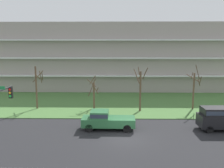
% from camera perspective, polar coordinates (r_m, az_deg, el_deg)
% --- Properties ---
extents(ground, '(160.00, 160.00, 0.00)m').
position_cam_1_polar(ground, '(23.25, 3.23, -12.57)').
color(ground, '#232326').
extents(grass_lawn_strip, '(80.00, 16.00, 0.08)m').
position_cam_1_polar(grass_lawn_strip, '(36.61, 2.42, -4.43)').
color(grass_lawn_strip, '#477238').
rests_on(grass_lawn_strip, ground).
extents(apartment_building, '(49.13, 13.74, 12.63)m').
position_cam_1_polar(apartment_building, '(50.06, 2.08, 6.45)').
color(apartment_building, '#9E938C').
rests_on(apartment_building, ground).
extents(tree_far_left, '(1.83, 1.69, 5.81)m').
position_cam_1_polar(tree_far_left, '(34.23, -17.07, -0.33)').
color(tree_far_left, brown).
rests_on(tree_far_left, ground).
extents(tree_left, '(1.56, 1.71, 4.50)m').
position_cam_1_polar(tree_left, '(32.99, -4.27, -2.01)').
color(tree_left, brown).
rests_on(tree_left, ground).
extents(tree_center, '(1.82, 1.81, 5.83)m').
position_cam_1_polar(tree_center, '(31.68, 6.61, -1.04)').
color(tree_center, brown).
rests_on(tree_center, ground).
extents(tree_right, '(2.17, 1.83, 6.10)m').
position_cam_1_polar(tree_right, '(34.21, 18.66, -0.87)').
color(tree_right, brown).
rests_on(tree_right, ground).
extents(pickup_green_center_left, '(5.43, 2.09, 1.95)m').
position_cam_1_polar(pickup_green_center_left, '(25.28, -1.39, -8.32)').
color(pickup_green_center_left, '#2D6B3D').
rests_on(pickup_green_center_left, ground).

